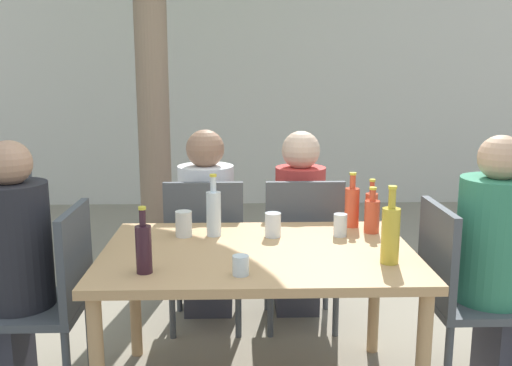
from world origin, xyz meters
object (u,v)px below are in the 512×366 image
(patio_chair_3, at_px, (302,244))
(drinking_glass_1, at_px, (340,225))
(drinking_glass_3, at_px, (273,225))
(person_seated_1, at_px, (509,282))
(person_seated_0, at_px, (0,290))
(patio_chair_1, at_px, (459,288))
(person_seated_3, at_px, (298,233))
(patio_chair_0, at_px, (53,293))
(oil_cruet_1, at_px, (390,233))
(dining_table_front, at_px, (258,266))
(soda_bottle_4, at_px, (371,209))
(drinking_glass_0, at_px, (184,224))
(patio_chair_2, at_px, (205,245))
(water_bottle_2, at_px, (214,212))
(soda_bottle_5, at_px, (372,215))
(drinking_glass_2, at_px, (241,265))
(soda_bottle_0, at_px, (352,206))
(person_seated_2, at_px, (208,233))
(wine_bottle_3, at_px, (144,247))

(patio_chair_3, bearing_deg, drinking_glass_1, 104.40)
(drinking_glass_3, bearing_deg, person_seated_1, -10.64)
(person_seated_0, xyz_separation_m, drinking_glass_1, (1.59, 0.20, 0.24))
(patio_chair_1, relative_size, person_seated_3, 0.78)
(patio_chair_1, xyz_separation_m, drinking_glass_3, (-0.86, 0.21, 0.26))
(patio_chair_0, height_order, oil_cruet_1, oil_cruet_1)
(dining_table_front, bearing_deg, drinking_glass_3, 68.83)
(person_seated_1, bearing_deg, patio_chair_0, 90.00)
(soda_bottle_4, distance_m, drinking_glass_1, 0.24)
(drinking_glass_1, bearing_deg, drinking_glass_0, 178.50)
(person_seated_3, bearing_deg, patio_chair_1, 124.75)
(patio_chair_2, relative_size, drinking_glass_3, 7.73)
(patio_chair_1, distance_m, person_seated_0, 2.12)
(water_bottle_2, xyz_separation_m, drinking_glass_1, (0.62, -0.03, -0.06))
(soda_bottle_5, height_order, drinking_glass_2, soda_bottle_5)
(soda_bottle_0, bearing_deg, soda_bottle_5, -55.68)
(soda_bottle_4, bearing_deg, person_seated_1, -31.55)
(patio_chair_2, bearing_deg, water_bottle_2, 98.80)
(patio_chair_1, xyz_separation_m, oil_cruet_1, (-0.39, -0.20, 0.33))
(patio_chair_0, relative_size, person_seated_1, 0.74)
(person_seated_3, xyz_separation_m, drinking_glass_3, (-0.20, -0.74, 0.26))
(person_seated_0, xyz_separation_m, oil_cruet_1, (1.73, -0.20, 0.31))
(person_seated_0, relative_size, drinking_glass_2, 15.32)
(person_seated_3, height_order, drinking_glass_2, person_seated_3)
(person_seated_2, relative_size, soda_bottle_0, 4.15)
(patio_chair_0, distance_m, oil_cruet_1, 1.54)
(oil_cruet_1, distance_m, wine_bottle_3, 1.02)
(water_bottle_2, xyz_separation_m, soda_bottle_4, (0.81, 0.12, -0.02))
(person_seated_2, xyz_separation_m, person_seated_3, (0.57, 0.00, -0.01))
(dining_table_front, xyz_separation_m, drinking_glass_1, (0.41, 0.20, 0.13))
(dining_table_front, distance_m, wine_bottle_3, 0.58)
(person_seated_0, bearing_deg, patio_chair_0, 90.00)
(patio_chair_2, distance_m, drinking_glass_2, 1.07)
(drinking_glass_3, bearing_deg, patio_chair_3, 67.84)
(dining_table_front, xyz_separation_m, soda_bottle_0, (0.50, 0.38, 0.19))
(person_seated_1, xyz_separation_m, drinking_glass_0, (-1.53, 0.22, 0.23))
(patio_chair_3, bearing_deg, water_bottle_2, 43.65)
(drinking_glass_2, bearing_deg, person_seated_0, 163.70)
(soda_bottle_4, bearing_deg, wine_bottle_3, -149.11)
(person_seated_0, xyz_separation_m, drinking_glass_3, (1.26, 0.21, 0.24))
(wine_bottle_3, xyz_separation_m, drinking_glass_1, (0.88, 0.49, -0.05))
(person_seated_0, xyz_separation_m, person_seated_2, (0.90, 0.94, -0.01))
(patio_chair_3, height_order, person_seated_2, person_seated_2)
(person_seated_2, xyz_separation_m, wine_bottle_3, (-0.19, -1.23, 0.30))
(patio_chair_2, bearing_deg, patio_chair_3, -180.00)
(person_seated_2, height_order, drinking_glass_3, person_seated_2)
(person_seated_1, bearing_deg, soda_bottle_0, 60.63)
(patio_chair_1, distance_m, drinking_glass_3, 0.92)
(dining_table_front, xyz_separation_m, patio_chair_2, (-0.28, 0.70, -0.12))
(patio_chair_1, relative_size, soda_bottle_5, 3.97)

